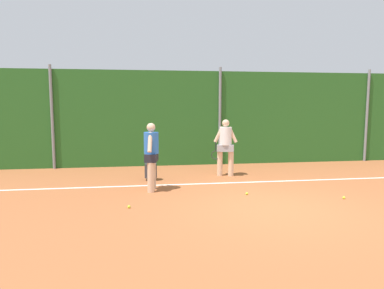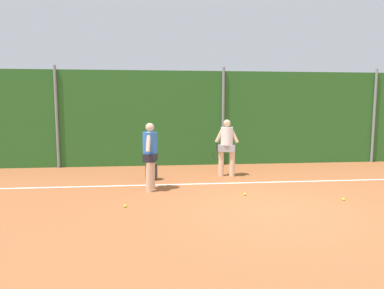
# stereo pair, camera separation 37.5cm
# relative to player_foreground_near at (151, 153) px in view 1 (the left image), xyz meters

# --- Properties ---
(ground_plane) EXTENTS (31.65, 31.65, 0.00)m
(ground_plane) POSITION_rel_player_foreground_near_xyz_m (2.63, -0.25, -0.99)
(ground_plane) COLOR #A85B33
(hedge_fence_backdrop) EXTENTS (20.57, 0.25, 3.46)m
(hedge_fence_backdrop) POSITION_rel_player_foreground_near_xyz_m (2.63, 3.79, 0.74)
(hedge_fence_backdrop) COLOR #286023
(hedge_fence_backdrop) RESTS_ON ground_plane
(fence_post_left) EXTENTS (0.10, 0.10, 3.60)m
(fence_post_left) POSITION_rel_player_foreground_near_xyz_m (-3.31, 3.61, 0.81)
(fence_post_left) COLOR gray
(fence_post_left) RESTS_ON ground_plane
(fence_post_center) EXTENTS (0.10, 0.10, 3.60)m
(fence_post_center) POSITION_rel_player_foreground_near_xyz_m (2.63, 3.61, 0.81)
(fence_post_center) COLOR gray
(fence_post_center) RESTS_ON ground_plane
(fence_post_right) EXTENTS (0.10, 0.10, 3.60)m
(fence_post_right) POSITION_rel_player_foreground_near_xyz_m (8.56, 3.61, 0.81)
(fence_post_right) COLOR gray
(fence_post_right) RESTS_ON ground_plane
(court_baseline_paint) EXTENTS (15.03, 0.10, 0.01)m
(court_baseline_paint) POSITION_rel_player_foreground_near_xyz_m (2.63, 0.56, -0.98)
(court_baseline_paint) COLOR white
(court_baseline_paint) RESTS_ON ground_plane
(player_foreground_near) EXTENTS (0.38, 0.81, 1.77)m
(player_foreground_near) POSITION_rel_player_foreground_near_xyz_m (0.00, 0.00, 0.00)
(player_foreground_near) COLOR beige
(player_foreground_near) RESTS_ON ground_plane
(player_midcourt) EXTENTS (0.81, 0.44, 1.78)m
(player_midcourt) POSITION_rel_player_foreground_near_xyz_m (2.34, 1.57, 0.01)
(player_midcourt) COLOR beige
(player_midcourt) RESTS_ON ground_plane
(ball_hopper) EXTENTS (0.36, 0.36, 0.51)m
(ball_hopper) POSITION_rel_player_foreground_near_xyz_m (0.00, 1.24, -0.70)
(ball_hopper) COLOR #2D2D33
(ball_hopper) RESTS_ON ground_plane
(tennis_ball_0) EXTENTS (0.07, 0.07, 0.07)m
(tennis_ball_0) POSITION_rel_player_foreground_near_xyz_m (-0.53, -1.49, -0.96)
(tennis_ball_0) COLOR #CCDB33
(tennis_ball_0) RESTS_ON ground_plane
(tennis_ball_1) EXTENTS (0.07, 0.07, 0.07)m
(tennis_ball_1) POSITION_rel_player_foreground_near_xyz_m (2.33, -0.79, -0.96)
(tennis_ball_1) COLOR #CCDB33
(tennis_ball_1) RESTS_ON ground_plane
(tennis_ball_2) EXTENTS (0.07, 0.07, 0.07)m
(tennis_ball_2) POSITION_rel_player_foreground_near_xyz_m (4.50, -1.48, -0.96)
(tennis_ball_2) COLOR #CCDB33
(tennis_ball_2) RESTS_ON ground_plane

